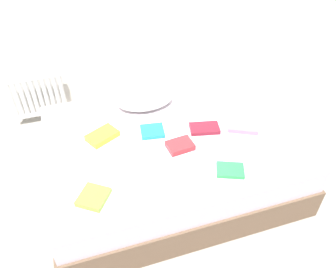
% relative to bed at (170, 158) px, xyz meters
% --- Properties ---
extents(ground_plane, '(8.00, 8.00, 0.00)m').
position_rel_bed_xyz_m(ground_plane, '(0.00, 0.00, -0.25)').
color(ground_plane, '#9E998E').
extents(bed, '(2.00, 1.50, 0.50)m').
position_rel_bed_xyz_m(bed, '(0.00, 0.00, 0.00)').
color(bed, brown).
rests_on(bed, ground).
extents(radiator, '(0.54, 0.04, 0.47)m').
position_rel_bed_xyz_m(radiator, '(-1.04, 1.20, 0.08)').
color(radiator, white).
rests_on(radiator, ground).
extents(pillow, '(0.51, 0.34, 0.12)m').
position_rel_bed_xyz_m(pillow, '(-0.08, 0.48, 0.31)').
color(pillow, white).
rests_on(pillow, bed).
extents(textbook_lime, '(0.26, 0.26, 0.04)m').
position_rel_bed_xyz_m(textbook_lime, '(-0.68, -0.45, 0.27)').
color(textbook_lime, '#8CC638').
rests_on(textbook_lime, bed).
extents(textbook_green, '(0.24, 0.21, 0.03)m').
position_rel_bed_xyz_m(textbook_green, '(0.29, -0.50, 0.27)').
color(textbook_green, green).
rests_on(textbook_green, bed).
extents(textbook_pink, '(0.29, 0.25, 0.03)m').
position_rel_bed_xyz_m(textbook_pink, '(0.60, -0.09, 0.27)').
color(textbook_pink, pink).
rests_on(textbook_pink, bed).
extents(textbook_maroon, '(0.26, 0.19, 0.03)m').
position_rel_bed_xyz_m(textbook_maroon, '(0.29, -0.01, 0.27)').
color(textbook_maroon, maroon).
rests_on(textbook_maroon, bed).
extents(textbook_teal, '(0.21, 0.19, 0.03)m').
position_rel_bed_xyz_m(textbook_teal, '(-0.12, 0.08, 0.27)').
color(textbook_teal, teal).
rests_on(textbook_teal, bed).
extents(textbook_yellow, '(0.28, 0.25, 0.05)m').
position_rel_bed_xyz_m(textbook_yellow, '(-0.52, 0.14, 0.28)').
color(textbook_yellow, yellow).
rests_on(textbook_yellow, bed).
extents(textbook_red, '(0.21, 0.17, 0.05)m').
position_rel_bed_xyz_m(textbook_red, '(0.03, -0.16, 0.28)').
color(textbook_red, red).
rests_on(textbook_red, bed).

